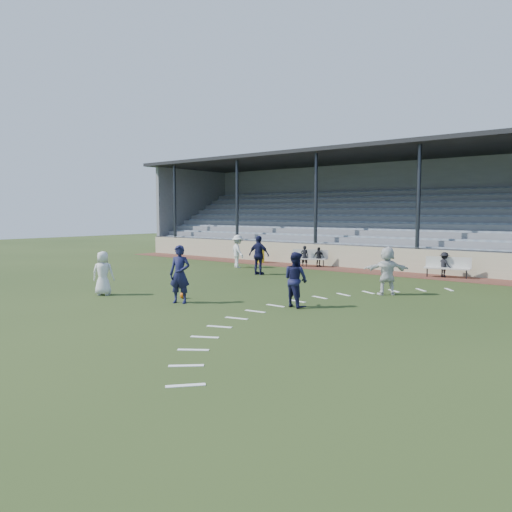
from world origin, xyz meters
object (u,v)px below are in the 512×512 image
at_px(football, 183,295).
at_px(player_white_lead, 103,273).
at_px(trash_bin, 260,256).
at_px(bench_left, 309,256).
at_px(player_navy_lead, 180,274).
at_px(bench_right, 448,265).

bearing_deg(football, player_white_lead, -154.44).
bearing_deg(trash_bin, football, -63.90).
height_order(bench_left, trash_bin, bench_left).
bearing_deg(trash_bin, player_white_lead, -77.70).
height_order(trash_bin, player_navy_lead, player_navy_lead).
bearing_deg(bench_left, player_navy_lead, -100.84).
bearing_deg(trash_bin, bench_right, 0.74).
distance_m(player_white_lead, player_navy_lead, 3.47).
distance_m(bench_right, player_white_lead, 15.29).
distance_m(bench_left, bench_right, 7.57).
bearing_deg(bench_left, bench_right, -23.35).
relative_size(bench_left, trash_bin, 2.53).
xyz_separation_m(player_white_lead, player_navy_lead, (3.41, 0.66, 0.17)).
distance_m(trash_bin, football, 12.71).
distance_m(football, player_navy_lead, 1.25).
xyz_separation_m(bench_right, trash_bin, (-10.99, -0.14, -0.17)).
xyz_separation_m(football, player_navy_lead, (0.60, -0.68, 0.86)).
distance_m(bench_right, football, 12.76).
relative_size(bench_left, player_navy_lead, 1.02).
relative_size(player_white_lead, player_navy_lead, 0.83).
bearing_deg(player_navy_lead, football, 107.05).
xyz_separation_m(bench_right, player_white_lead, (-8.21, -12.89, 0.22)).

